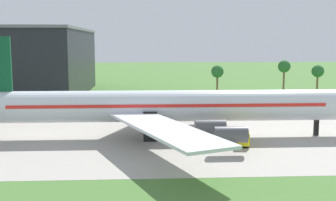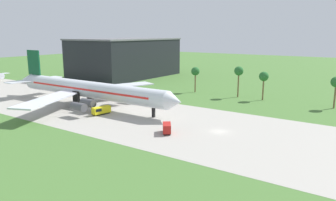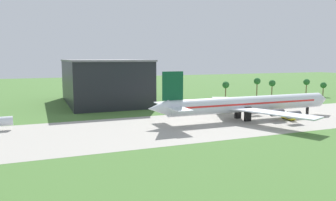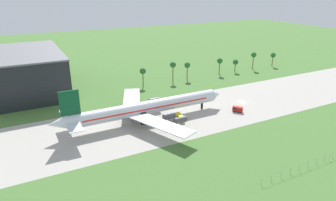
{
  "view_description": "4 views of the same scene",
  "coord_description": "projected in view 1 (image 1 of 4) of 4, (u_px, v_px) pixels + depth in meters",
  "views": [
    {
      "loc": [
        -55.0,
        -74.03,
        17.32
      ],
      "look_at": [
        -50.84,
        2.03,
        6.82
      ],
      "focal_mm": 45.0,
      "sensor_mm": 36.0,
      "label": 1
    },
    {
      "loc": [
        35.48,
        -74.5,
        25.16
      ],
      "look_at": [
        -17.55,
        2.03,
        5.82
      ],
      "focal_mm": 35.0,
      "sensor_mm": 36.0,
      "label": 2
    },
    {
      "loc": [
        -124.65,
        -99.05,
        22.94
      ],
      "look_at": [
        -84.13,
        2.03,
        8.69
      ],
      "focal_mm": 35.0,
      "sensor_mm": 36.0,
      "label": 3
    },
    {
      "loc": [
        -97.68,
        -107.08,
        54.31
      ],
      "look_at": [
        -39.4,
        5.0,
        6.0
      ],
      "focal_mm": 32.0,
      "sensor_mm": 36.0,
      "label": 4
    }
  ],
  "objects": [
    {
      "name": "jet_airliner",
      "position": [
        161.0,
        106.0,
        76.97
      ],
      "size": [
        78.32,
        60.28,
        18.42
      ],
      "color": "silver",
      "rests_on": "ground_plane"
    },
    {
      "name": "terminal_building",
      "position": [
        30.0,
        62.0,
        139.42
      ],
      "size": [
        36.72,
        61.2,
        21.96
      ],
      "color": "black",
      "rests_on": "ground_plane"
    },
    {
      "name": "baggage_tug",
      "position": [
        242.0,
        137.0,
        71.72
      ],
      "size": [
        2.81,
        6.33,
        2.48
      ],
      "color": "black",
      "rests_on": "ground_plane"
    }
  ]
}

